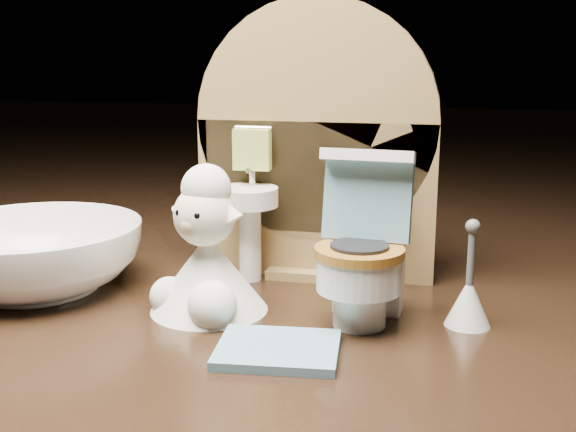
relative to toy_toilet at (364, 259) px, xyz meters
name	(u,v)px	position (x,y,z in m)	size (l,w,h in m)	color
backdrop_panel	(315,158)	(-0.03, 0.06, 0.04)	(0.13, 0.05, 0.15)	olive
toy_toilet	(364,259)	(0.00, 0.00, 0.00)	(0.04, 0.05, 0.08)	white
bath_mat	(278,349)	(-0.03, -0.05, -0.03)	(0.05, 0.04, 0.00)	#6293A3
toilet_brush	(469,298)	(0.05, 0.00, -0.02)	(0.02, 0.02, 0.05)	white
plush_lamb	(206,261)	(-0.07, -0.01, 0.00)	(0.06, 0.06, 0.07)	white
ceramic_bowl	(35,257)	(-0.17, 0.01, -0.01)	(0.11, 0.11, 0.04)	white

